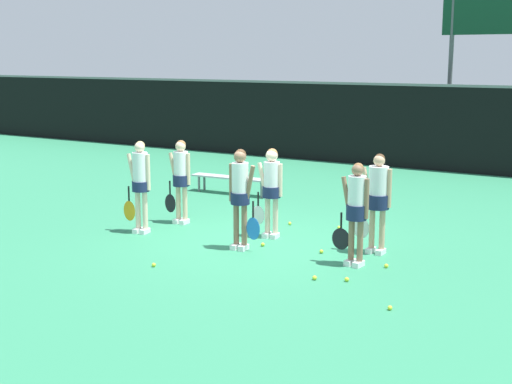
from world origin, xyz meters
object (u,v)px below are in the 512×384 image
Objects in this scene: player_3 at (181,175)px; tennis_ball_1 at (290,223)px; tennis_ball_2 at (154,265)px; tennis_ball_0 at (321,251)px; tennis_ball_7 at (347,279)px; tennis_ball_3 at (386,266)px; tennis_ball_8 at (263,244)px; tennis_ball_4 at (390,308)px; player_0 at (140,180)px; bench_courtside at (232,179)px; player_2 at (356,207)px; player_5 at (378,195)px; player_4 at (271,185)px; tennis_ball_5 at (315,278)px; tennis_ball_6 at (339,227)px; scoreboard at (498,29)px; player_1 at (240,191)px.

tennis_ball_1 is (1.98, 1.02, -0.97)m from player_3.
player_3 is at bearing 118.93° from tennis_ball_2.
tennis_ball_7 is (1.03, -1.22, 0.00)m from tennis_ball_0.
tennis_ball_3 is 2.39m from tennis_ball_8.
player_3 is 26.24× the size of tennis_ball_4.
tennis_ball_3 is at bearing -4.63° from player_0.
player_3 is at bearing -78.00° from bench_courtside.
tennis_ball_4 is (1.26, -1.69, -0.95)m from player_2.
player_0 is at bearing -136.14° from tennis_ball_1.
player_4 is at bearing -179.23° from player_5.
tennis_ball_2 is 3.15m from tennis_ball_7.
tennis_ball_0 is at bearing 112.38° from tennis_ball_5.
player_0 is 27.57× the size of tennis_ball_6.
scoreboard reaches higher than tennis_ball_5.
scoreboard is at bearing 81.39° from tennis_ball_2.
player_5 reaches higher than tennis_ball_1.
tennis_ball_5 is at bearing -67.62° from tennis_ball_0.
player_5 is (4.27, -0.04, 0.03)m from player_3.
player_1 is 3.87m from tennis_ball_4.
tennis_ball_6 is at bearing 51.38° from player_4.
player_3 is 4.91m from tennis_ball_3.
tennis_ball_2 is at bearing -110.59° from tennis_ball_6.
tennis_ball_7 reaches higher than tennis_ball_4.
tennis_ball_8 is at bearing 148.72° from tennis_ball_4.
player_1 is 2.04m from tennis_ball_2.
player_2 is 24.49× the size of tennis_ball_3.
tennis_ball_3 reaches higher than tennis_ball_4.
scoreboard is at bearing 64.98° from player_0.
player_3 is 3.36m from tennis_ball_6.
player_1 is (2.29, -0.01, 0.01)m from player_0.
player_4 is 25.74× the size of tennis_ball_1.
bench_courtside reaches higher than tennis_ball_4.
player_5 is 3.02m from tennis_ball_4.
player_5 reaches higher than player_4.
tennis_ball_3 is at bearing 112.70° from tennis_ball_4.
tennis_ball_1 is (2.15, 2.06, -1.01)m from player_0.
bench_courtside is at bearing 133.65° from tennis_ball_5.
player_2 reaches higher than tennis_ball_5.
bench_courtside is 1.26× the size of player_5.
bench_courtside is 4.33m from player_0.
player_3 is 4.27m from player_5.
tennis_ball_3 is 1.98m from tennis_ball_4.
player_0 is 4.01m from tennis_ball_6.
scoreboard reaches higher than player_0.
bench_courtside is at bearing 129.71° from tennis_ball_8.
tennis_ball_6 is (-1.28, 2.14, -0.95)m from player_2.
tennis_ball_5 is 2.11m from tennis_ball_8.
bench_courtside is at bearing 101.39° from player_3.
tennis_ball_4 is 4.59m from tennis_ball_6.
player_4 is 24.39× the size of tennis_ball_3.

